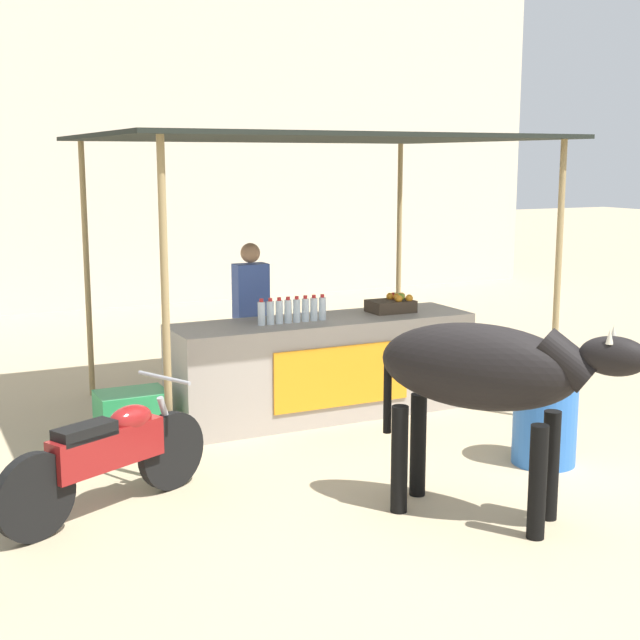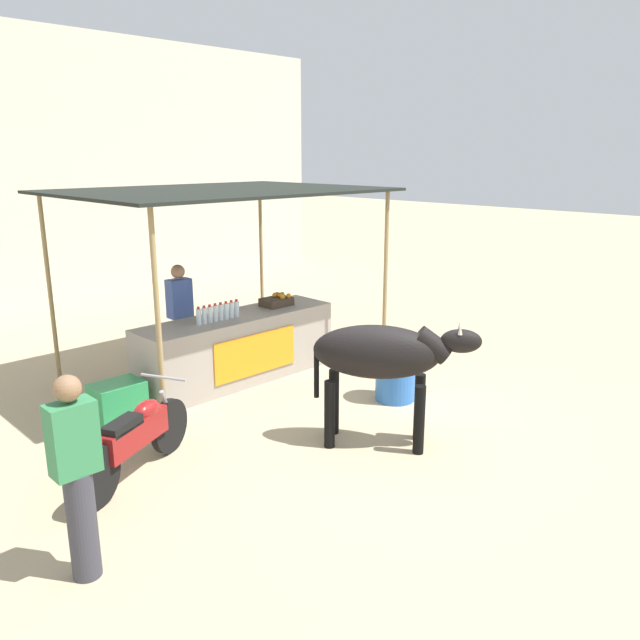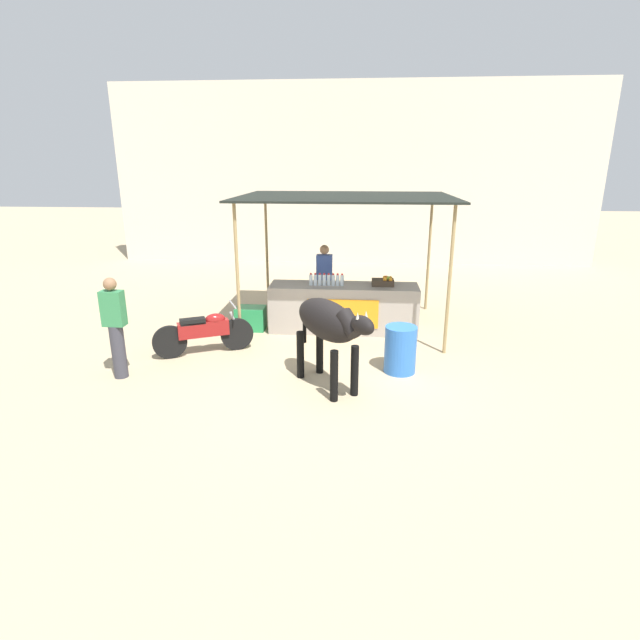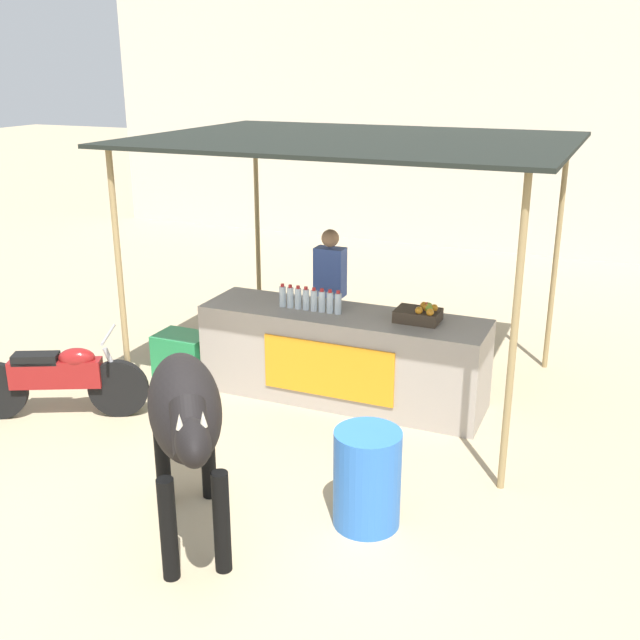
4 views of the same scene
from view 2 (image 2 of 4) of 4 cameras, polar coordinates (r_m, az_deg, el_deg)
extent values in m
plane|color=tan|center=(7.66, 2.78, -9.52)|extent=(60.00, 60.00, 0.00)
cube|color=beige|center=(15.28, -25.55, 12.56)|extent=(16.00, 0.50, 5.82)
cube|color=#9E9389|center=(9.02, -7.51, -2.54)|extent=(3.00, 0.80, 0.96)
cube|color=orange|center=(8.71, -5.88, -3.12)|extent=(1.40, 0.02, 0.58)
cube|color=black|center=(8.87, -9.20, 11.61)|extent=(4.20, 3.20, 0.04)
cylinder|color=#997F51|center=(6.87, -14.54, -0.99)|extent=(0.06, 0.06, 2.68)
cylinder|color=#997F51|center=(9.28, 6.00, 3.50)|extent=(0.06, 0.06, 2.68)
cylinder|color=#997F51|center=(9.41, -23.47, 2.50)|extent=(0.06, 0.06, 2.68)
cylinder|color=#997F51|center=(11.30, -5.39, 5.57)|extent=(0.06, 0.06, 2.68)
cylinder|color=silver|center=(8.45, -11.03, 0.28)|extent=(0.07, 0.07, 0.22)
cylinder|color=red|center=(8.42, -11.07, 1.10)|extent=(0.04, 0.04, 0.03)
cylinder|color=silver|center=(8.50, -10.52, 0.39)|extent=(0.07, 0.07, 0.22)
cylinder|color=red|center=(8.47, -10.56, 1.21)|extent=(0.04, 0.04, 0.03)
cylinder|color=silver|center=(8.55, -10.03, 0.49)|extent=(0.07, 0.07, 0.22)
cylinder|color=red|center=(8.52, -10.06, 1.31)|extent=(0.04, 0.04, 0.03)
cylinder|color=silver|center=(8.60, -9.54, 0.60)|extent=(0.07, 0.07, 0.22)
cylinder|color=red|center=(8.57, -9.57, 1.41)|extent=(0.04, 0.04, 0.03)
cylinder|color=silver|center=(8.65, -9.05, 0.70)|extent=(0.07, 0.07, 0.22)
cylinder|color=red|center=(8.62, -9.08, 1.51)|extent=(0.04, 0.04, 0.03)
cylinder|color=silver|center=(8.70, -8.57, 0.81)|extent=(0.07, 0.07, 0.22)
cylinder|color=red|center=(8.67, -8.60, 1.61)|extent=(0.04, 0.04, 0.03)
cylinder|color=silver|center=(8.75, -8.10, 0.91)|extent=(0.07, 0.07, 0.22)
cylinder|color=red|center=(8.72, -8.13, 1.71)|extent=(0.04, 0.04, 0.03)
cylinder|color=silver|center=(8.80, -7.63, 1.01)|extent=(0.07, 0.07, 0.22)
cylinder|color=red|center=(8.78, -7.66, 1.80)|extent=(0.04, 0.04, 0.03)
cube|color=#3F3326|center=(9.39, -4.01, 1.67)|extent=(0.44, 0.32, 0.12)
sphere|color=#8CB22D|center=(9.45, -3.66, 2.31)|extent=(0.08, 0.08, 0.08)
sphere|color=#8CB22D|center=(9.43, -3.45, 2.28)|extent=(0.08, 0.08, 0.08)
sphere|color=orange|center=(9.50, -3.49, 2.37)|extent=(0.08, 0.08, 0.08)
sphere|color=orange|center=(9.43, -3.71, 2.28)|extent=(0.08, 0.08, 0.08)
sphere|color=#B21E19|center=(9.47, -3.99, 2.32)|extent=(0.08, 0.08, 0.08)
sphere|color=#8CB22D|center=(9.48, -3.91, 2.34)|extent=(0.08, 0.08, 0.08)
sphere|color=orange|center=(9.45, -4.16, 2.29)|extent=(0.08, 0.08, 0.08)
sphere|color=orange|center=(9.39, -2.89, 2.23)|extent=(0.08, 0.08, 0.08)
sphere|color=orange|center=(9.32, -3.47, 2.13)|extent=(0.08, 0.08, 0.08)
cylinder|color=#383842|center=(9.38, -12.49, -2.33)|extent=(0.22, 0.22, 0.88)
cube|color=#3F59A5|center=(9.20, -12.74, 1.95)|extent=(0.34, 0.20, 0.56)
sphere|color=#A87A56|center=(9.12, -12.88, 4.34)|extent=(0.20, 0.20, 0.20)
cube|color=#268C4C|center=(8.08, -17.99, -7.09)|extent=(0.60, 0.44, 0.48)
cylinder|color=blue|center=(8.31, 6.91, -4.69)|extent=(0.52, 0.52, 0.79)
ellipsoid|color=black|center=(6.84, 5.19, -2.92)|extent=(1.25, 1.43, 0.60)
cylinder|color=black|center=(7.24, 9.06, -7.84)|extent=(0.12, 0.12, 0.78)
cylinder|color=black|center=(6.90, 9.06, -9.01)|extent=(0.12, 0.12, 0.78)
cylinder|color=black|center=(7.29, 1.28, -7.48)|extent=(0.12, 0.12, 0.78)
cylinder|color=black|center=(6.96, 0.88, -8.61)|extent=(0.12, 0.12, 0.78)
cylinder|color=black|center=(6.80, 10.22, -2.28)|extent=(0.46, 0.50, 0.41)
ellipsoid|color=black|center=(6.80, 12.77, -1.89)|extent=(0.44, 0.48, 0.26)
cone|color=beige|center=(6.83, 12.63, -0.59)|extent=(0.05, 0.05, 0.10)
cone|color=beige|center=(6.69, 12.71, -0.91)|extent=(0.05, 0.05, 0.10)
cylinder|color=black|center=(6.99, -0.33, -4.78)|extent=(0.06, 0.06, 0.60)
cylinder|color=black|center=(7.09, -13.60, -9.39)|extent=(0.58, 0.33, 0.60)
cylinder|color=black|center=(6.23, -19.75, -13.43)|extent=(0.58, 0.33, 0.60)
cube|color=maroon|center=(6.57, -16.57, -9.89)|extent=(0.89, 0.55, 0.28)
ellipsoid|color=maroon|center=(6.67, -15.57, -7.93)|extent=(0.41, 0.34, 0.20)
cube|color=black|center=(6.38, -17.64, -9.18)|extent=(0.47, 0.35, 0.10)
cylinder|color=#99999E|center=(6.84, -14.13, -5.11)|extent=(0.27, 0.51, 0.03)
cylinder|color=#99999E|center=(7.00, -13.79, -7.96)|extent=(0.20, 0.13, 0.49)
cylinder|color=#383842|center=(5.31, -20.89, -17.12)|extent=(0.22, 0.22, 0.88)
cube|color=#337F4C|center=(4.98, -21.66, -10.03)|extent=(0.34, 0.20, 0.56)
sphere|color=#8C6647|center=(4.83, -22.11, -5.82)|extent=(0.20, 0.20, 0.20)
camera|label=1|loc=(1.71, 66.44, -18.18)|focal=50.00mm
camera|label=3|loc=(6.21, 74.38, 5.68)|focal=28.00mm
camera|label=4|loc=(7.80, 46.16, 12.25)|focal=42.00mm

